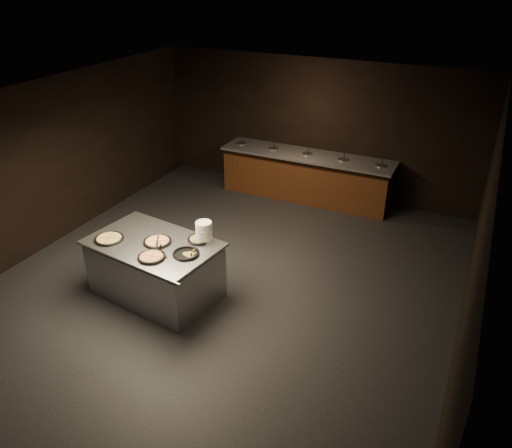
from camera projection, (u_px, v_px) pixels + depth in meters
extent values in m
cube|color=black|center=(227.00, 282.00, 8.10)|extent=(7.00, 8.00, 0.01)
cube|color=black|center=(222.00, 104.00, 6.73)|extent=(7.00, 8.00, 0.01)
cube|color=black|center=(315.00, 128.00, 10.61)|extent=(7.00, 0.01, 2.90)
cube|color=black|center=(50.00, 164.00, 8.75)|extent=(0.01, 8.00, 2.90)
cube|color=black|center=(477.00, 254.00, 6.09)|extent=(0.01, 8.00, 2.90)
cube|color=#502C13|center=(306.00, 179.00, 10.75)|extent=(3.60, 0.75, 0.85)
cube|color=#58585C|center=(307.00, 155.00, 10.49)|extent=(3.70, 0.83, 0.05)
cube|color=black|center=(305.00, 196.00, 10.93)|extent=(3.60, 0.69, 0.08)
cylinder|color=#ABADB2|center=(241.00, 145.00, 11.08)|extent=(0.22, 0.22, 0.08)
cylinder|color=#4E6729|center=(241.00, 144.00, 11.06)|extent=(0.19, 0.19, 0.02)
cylinder|color=black|center=(242.00, 140.00, 11.00)|extent=(0.04, 0.10, 0.19)
cylinder|color=#ABADB2|center=(273.00, 150.00, 10.78)|extent=(0.22, 0.22, 0.08)
cylinder|color=#4E6729|center=(273.00, 149.00, 10.77)|extent=(0.19, 0.19, 0.02)
cylinder|color=black|center=(274.00, 145.00, 10.70)|extent=(0.04, 0.10, 0.19)
cylinder|color=#ABADB2|center=(307.00, 155.00, 10.49)|extent=(0.22, 0.22, 0.08)
cylinder|color=#4E6729|center=(307.00, 154.00, 10.47)|extent=(0.19, 0.19, 0.02)
cylinder|color=black|center=(308.00, 151.00, 10.41)|extent=(0.04, 0.10, 0.19)
cylinder|color=#ABADB2|center=(343.00, 161.00, 10.19)|extent=(0.22, 0.22, 0.08)
cylinder|color=#4E6729|center=(343.00, 160.00, 10.18)|extent=(0.19, 0.19, 0.02)
cylinder|color=black|center=(344.00, 156.00, 10.11)|extent=(0.04, 0.10, 0.19)
cylinder|color=#ABADB2|center=(380.00, 167.00, 9.90)|extent=(0.22, 0.22, 0.08)
cylinder|color=#4E6729|center=(381.00, 166.00, 9.88)|extent=(0.19, 0.19, 0.02)
cylinder|color=black|center=(382.00, 162.00, 9.82)|extent=(0.04, 0.10, 0.19)
cube|color=#ABADB2|center=(156.00, 271.00, 7.62)|extent=(1.98, 1.37, 0.83)
cube|color=#ABADB2|center=(153.00, 244.00, 7.39)|extent=(2.07, 1.46, 0.04)
cylinder|color=#ABADB2|center=(127.00, 263.00, 6.91)|extent=(1.91, 0.30, 0.04)
cylinder|color=white|center=(204.00, 232.00, 7.36)|extent=(0.24, 0.24, 0.31)
cylinder|color=black|center=(109.00, 239.00, 7.45)|extent=(0.41, 0.41, 0.01)
torus|color=black|center=(109.00, 238.00, 7.44)|extent=(0.43, 0.43, 0.04)
torus|color=brown|center=(109.00, 238.00, 7.44)|extent=(0.37, 0.37, 0.03)
cylinder|color=tan|center=(109.00, 238.00, 7.44)|extent=(0.33, 0.33, 0.02)
cube|color=black|center=(109.00, 238.00, 7.44)|extent=(0.13, 0.31, 0.00)
cube|color=black|center=(109.00, 238.00, 7.44)|extent=(0.31, 0.13, 0.00)
cylinder|color=black|center=(157.00, 242.00, 7.37)|extent=(0.39, 0.39, 0.01)
torus|color=black|center=(157.00, 241.00, 7.37)|extent=(0.42, 0.42, 0.04)
torus|color=brown|center=(157.00, 241.00, 7.37)|extent=(0.36, 0.36, 0.03)
cylinder|color=#DD9D50|center=(157.00, 241.00, 7.37)|extent=(0.31, 0.31, 0.02)
cube|color=black|center=(157.00, 241.00, 7.36)|extent=(0.13, 0.29, 0.00)
cube|color=black|center=(157.00, 241.00, 7.36)|extent=(0.29, 0.13, 0.00)
cylinder|color=black|center=(199.00, 240.00, 7.44)|extent=(0.33, 0.33, 0.01)
torus|color=black|center=(199.00, 239.00, 7.43)|extent=(0.35, 0.35, 0.04)
torus|color=brown|center=(199.00, 239.00, 7.43)|extent=(0.29, 0.29, 0.03)
cylinder|color=tan|center=(199.00, 239.00, 7.43)|extent=(0.25, 0.25, 0.02)
cube|color=black|center=(199.00, 238.00, 7.43)|extent=(0.24, 0.07, 0.00)
cube|color=black|center=(199.00, 238.00, 7.43)|extent=(0.07, 0.24, 0.00)
cylinder|color=black|center=(152.00, 258.00, 7.00)|extent=(0.37, 0.37, 0.01)
torus|color=black|center=(152.00, 257.00, 6.99)|extent=(0.40, 0.40, 0.04)
torus|color=brown|center=(151.00, 256.00, 6.99)|extent=(0.33, 0.33, 0.03)
cylinder|color=#DD9D50|center=(152.00, 257.00, 6.99)|extent=(0.29, 0.29, 0.02)
cube|color=black|center=(151.00, 256.00, 6.98)|extent=(0.29, 0.06, 0.00)
cube|color=black|center=(151.00, 256.00, 6.98)|extent=(0.06, 0.29, 0.00)
cylinder|color=black|center=(186.00, 254.00, 7.08)|extent=(0.36, 0.36, 0.01)
torus|color=black|center=(186.00, 253.00, 7.07)|extent=(0.39, 0.39, 0.04)
cube|color=#ABADB2|center=(158.00, 241.00, 7.38)|extent=(0.13, 0.14, 0.00)
cylinder|color=black|center=(157.00, 242.00, 7.20)|extent=(0.11, 0.18, 0.14)
cylinder|color=#ABADB2|center=(158.00, 242.00, 7.29)|extent=(0.06, 0.09, 0.08)
cube|color=#ABADB2|center=(164.00, 255.00, 7.03)|extent=(0.14, 0.14, 0.00)
cylinder|color=black|center=(161.00, 245.00, 7.12)|extent=(0.14, 0.16, 0.14)
cylinder|color=#ABADB2|center=(162.00, 251.00, 7.08)|extent=(0.07, 0.08, 0.09)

